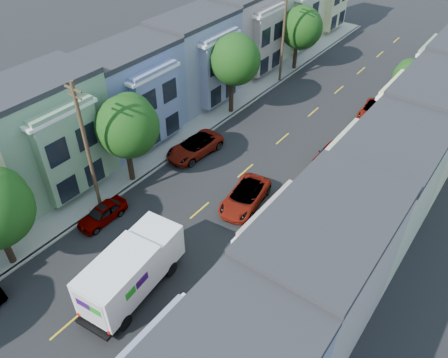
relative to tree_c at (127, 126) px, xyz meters
name	(u,v)px	position (x,y,z in m)	size (l,w,h in m)	color
ground	(142,261)	(6.30, -5.61, -5.14)	(160.00, 160.00, 0.00)	black
road_slab	(265,154)	(6.30, 9.39, -5.13)	(12.00, 70.00, 0.02)	black
curb_left	(210,131)	(0.25, 9.39, -5.07)	(0.30, 70.00, 0.15)	gray
curb_right	(329,179)	(12.35, 9.39, -5.07)	(0.30, 70.00, 0.15)	gray
sidewalk_left	(199,127)	(-1.05, 9.39, -5.07)	(2.60, 70.00, 0.15)	gray
sidewalk_right	(344,185)	(13.65, 9.39, -5.07)	(2.60, 70.00, 0.15)	gray
centerline	(265,154)	(6.30, 9.39, -5.14)	(0.12, 70.00, 0.01)	gold
townhouse_row_left	(169,115)	(-4.85, 9.39, -5.14)	(5.00, 70.00, 8.50)	#B8BD99
townhouse_row_right	(391,205)	(17.45, 9.39, -5.14)	(5.00, 70.00, 8.50)	#B8BD99
tree_c	(127,126)	(0.00, 0.00, 0.00)	(4.70, 4.70, 7.51)	black
tree_d	(234,60)	(0.00, 13.50, 0.42)	(4.70, 4.70, 7.94)	black
tree_e	(301,28)	(0.00, 26.18, -0.21)	(4.70, 4.70, 7.30)	black
tree_far_r	(408,77)	(13.20, 23.06, -1.22)	(3.10, 3.10, 5.52)	black
utility_pole_near	(87,149)	(0.00, -3.61, 0.01)	(1.60, 0.26, 10.00)	#42301E
utility_pole_far	(283,36)	(0.00, 22.39, 0.01)	(1.60, 0.26, 10.00)	#42301E
fedex_truck	(132,270)	(7.64, -7.48, -3.28)	(2.67, 6.92, 3.32)	white
lead_sedan	(245,197)	(8.58, 2.93, -4.41)	(2.41, 5.23, 1.45)	black
parked_left_c	(102,214)	(1.40, -4.52, -4.49)	(1.54, 4.03, 1.31)	gray
parked_left_d	(195,147)	(1.40, 5.78, -4.40)	(2.46, 5.33, 1.48)	#46170F
parked_right_b	(168,324)	(11.20, -8.37, -4.49)	(1.54, 4.01, 1.30)	white
parked_right_c	(330,154)	(11.20, 11.82, -4.43)	(1.68, 4.39, 1.42)	black
parked_right_d	(372,110)	(11.20, 21.16, -4.53)	(2.03, 4.39, 1.22)	#090A35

